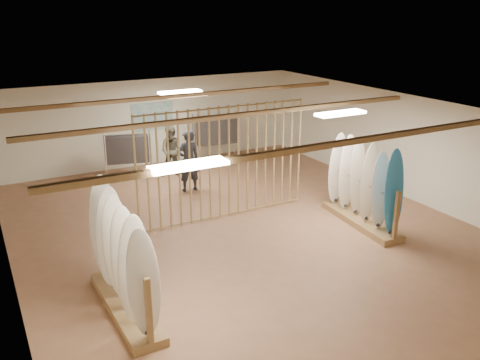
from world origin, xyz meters
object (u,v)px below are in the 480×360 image
rack_left (123,274)px  clothing_rack_b (216,130)px  shopper_b (172,148)px  clothing_rack_a (128,149)px  rack_right (362,196)px  shopper_a (188,157)px

rack_left → clothing_rack_b: rack_left is taller
shopper_b → clothing_rack_a: bearing=-165.8°
rack_left → clothing_rack_a: size_ratio=1.80×
rack_right → shopper_b: rack_right is taller
rack_left → rack_right: size_ratio=0.99×
rack_right → clothing_rack_b: 6.57m
clothing_rack_a → clothing_rack_b: bearing=24.6°
rack_right → clothing_rack_a: bearing=128.6°
shopper_b → rack_left: bearing=-88.3°
shopper_a → shopper_b: shopper_a is taller
rack_left → clothing_rack_b: bearing=53.2°
clothing_rack_b → shopper_a: (-2.02, -2.36, -0.04)m
rack_right → clothing_rack_b: size_ratio=1.63×
shopper_a → clothing_rack_a: bearing=-52.4°
rack_right → shopper_a: bearing=128.5°
rack_right → shopper_a: 4.97m
rack_right → shopper_b: (-2.61, 5.63, 0.17)m
shopper_a → rack_right: bearing=127.3°
rack_left → shopper_a: size_ratio=1.29×
clothing_rack_b → shopper_b: (-1.93, -0.89, -0.16)m
clothing_rack_b → shopper_a: shopper_a is taller
clothing_rack_a → clothing_rack_b: size_ratio=0.89×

